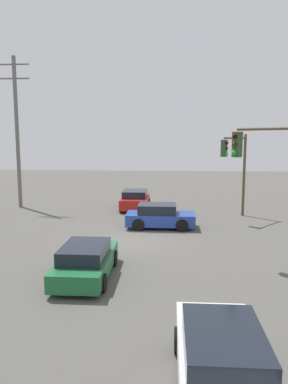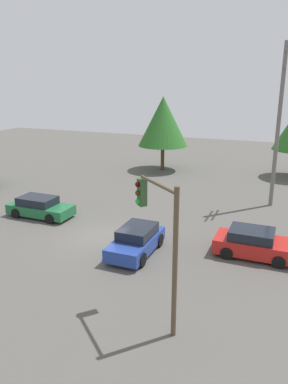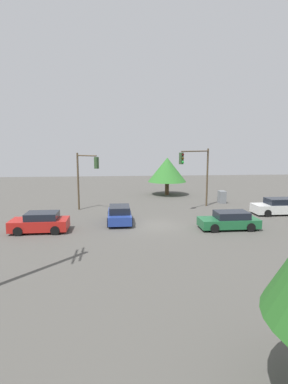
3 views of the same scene
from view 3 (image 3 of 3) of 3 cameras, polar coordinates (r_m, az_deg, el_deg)
ground_plane at (r=23.58m, az=1.64°, el=-6.34°), size 80.00×80.00×0.00m
sedan_white at (r=29.74m, az=24.18°, el=-2.56°), size 1.95×4.43×1.48m
sedan_blue at (r=24.21m, az=-4.69°, el=-4.30°), size 4.02×1.94×1.42m
sedan_red at (r=22.92m, az=-19.15°, el=-5.50°), size 2.07×4.03×1.42m
sedan_green at (r=23.27m, az=15.92°, el=-5.25°), size 1.96×4.34×1.33m
traffic_signal_main at (r=29.74m, az=10.10°, el=4.67°), size 3.14×3.68×5.91m
traffic_signal_cross at (r=28.70m, az=-11.01°, el=3.76°), size 1.96×2.21×5.51m
electrical_cabinet at (r=33.73m, az=14.62°, el=-0.92°), size 0.99×0.68×1.32m
tree_right at (r=37.95m, az=4.43°, el=4.25°), size 4.84×4.84×4.74m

